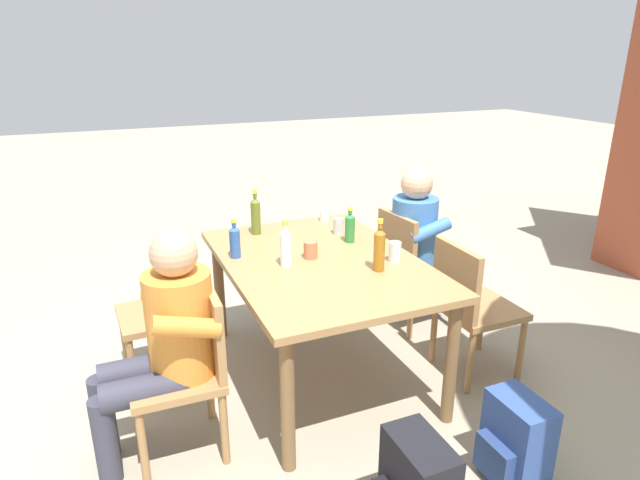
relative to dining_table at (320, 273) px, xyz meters
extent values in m
plane|color=gray|center=(0.00, 0.00, -0.69)|extent=(24.00, 24.00, 0.00)
cube|color=#A37547|center=(0.00, 0.00, 0.07)|extent=(1.56, 1.09, 0.04)
cylinder|color=brown|center=(-0.70, -0.46, -0.32)|extent=(0.07, 0.07, 0.74)
cylinder|color=brown|center=(0.70, -0.46, -0.32)|extent=(0.07, 0.07, 0.74)
cylinder|color=brown|center=(-0.70, 0.46, -0.32)|extent=(0.07, 0.07, 0.74)
cylinder|color=brown|center=(0.70, 0.46, -0.32)|extent=(0.07, 0.07, 0.74)
cube|color=#A37547|center=(0.35, -0.92, -0.26)|extent=(0.45, 0.45, 0.04)
cube|color=#A37547|center=(0.36, -0.72, -0.03)|extent=(0.42, 0.05, 0.42)
cylinder|color=#A37547|center=(0.16, -1.11, -0.48)|extent=(0.04, 0.04, 0.41)
cylinder|color=#A37547|center=(0.54, -1.12, -0.48)|extent=(0.04, 0.04, 0.41)
cylinder|color=#A37547|center=(0.17, -0.73, -0.48)|extent=(0.04, 0.04, 0.41)
cylinder|color=#A37547|center=(0.55, -0.74, -0.48)|extent=(0.04, 0.04, 0.41)
cube|color=#A37547|center=(-0.35, 0.92, -0.26)|extent=(0.48, 0.48, 0.04)
cube|color=#A37547|center=(-0.33, 0.73, -0.03)|extent=(0.42, 0.08, 0.42)
cylinder|color=#A37547|center=(-0.18, 1.13, -0.48)|extent=(0.04, 0.04, 0.41)
cylinder|color=#A37547|center=(-0.56, 1.10, -0.48)|extent=(0.04, 0.04, 0.41)
cylinder|color=#A37547|center=(-0.15, 0.75, -0.48)|extent=(0.04, 0.04, 0.41)
cylinder|color=#A37547|center=(-0.52, 0.72, -0.48)|extent=(0.04, 0.04, 0.41)
cube|color=#A37547|center=(-0.35, -0.92, -0.26)|extent=(0.46, 0.46, 0.04)
cube|color=#A37547|center=(-0.36, -0.72, -0.03)|extent=(0.42, 0.06, 0.42)
cylinder|color=#A37547|center=(-0.53, -1.12, -0.48)|extent=(0.04, 0.04, 0.41)
cylinder|color=#A37547|center=(-0.15, -1.11, -0.48)|extent=(0.04, 0.04, 0.41)
cylinder|color=#A37547|center=(-0.55, -0.74, -0.48)|extent=(0.04, 0.04, 0.41)
cylinder|color=#A37547|center=(-0.17, -0.73, -0.48)|extent=(0.04, 0.04, 0.41)
cube|color=#A37547|center=(0.35, 0.92, -0.26)|extent=(0.44, 0.44, 0.04)
cube|color=#A37547|center=(0.35, 0.72, -0.03)|extent=(0.42, 0.04, 0.42)
cylinder|color=#A37547|center=(0.54, 1.11, -0.48)|extent=(0.04, 0.04, 0.41)
cylinder|color=#A37547|center=(0.16, 1.12, -0.48)|extent=(0.04, 0.04, 0.41)
cylinder|color=#A37547|center=(0.54, 0.73, -0.48)|extent=(0.04, 0.04, 0.41)
cylinder|color=#A37547|center=(0.16, 0.74, -0.48)|extent=(0.04, 0.04, 0.41)
cylinder|color=orange|center=(0.35, -0.87, 0.02)|extent=(0.32, 0.32, 0.52)
sphere|color=tan|center=(0.35, -0.87, 0.38)|extent=(0.22, 0.22, 0.22)
cylinder|color=#383847|center=(0.26, -1.07, -0.24)|extent=(0.14, 0.40, 0.14)
cylinder|color=#383847|center=(0.26, -1.27, -0.46)|extent=(0.11, 0.11, 0.45)
cylinder|color=orange|center=(0.16, -0.87, 0.10)|extent=(0.09, 0.31, 0.16)
cylinder|color=#383847|center=(0.44, -1.07, -0.24)|extent=(0.14, 0.40, 0.14)
cylinder|color=#383847|center=(0.44, -1.27, -0.46)|extent=(0.11, 0.11, 0.45)
cylinder|color=orange|center=(0.54, -0.87, 0.10)|extent=(0.09, 0.31, 0.16)
cylinder|color=#3D70B2|center=(-0.35, 0.87, 0.02)|extent=(0.32, 0.32, 0.52)
sphere|color=tan|center=(-0.35, 0.87, 0.38)|extent=(0.22, 0.22, 0.22)
cylinder|color=#383847|center=(-0.26, 1.07, -0.24)|extent=(0.14, 0.40, 0.14)
cylinder|color=#383847|center=(-0.26, 1.27, -0.46)|extent=(0.11, 0.11, 0.45)
cylinder|color=#3D70B2|center=(-0.16, 0.87, 0.10)|extent=(0.09, 0.31, 0.16)
cylinder|color=#383847|center=(-0.44, 1.07, -0.24)|extent=(0.14, 0.40, 0.14)
cylinder|color=#383847|center=(-0.44, 1.27, -0.46)|extent=(0.11, 0.11, 0.45)
cylinder|color=#3D70B2|center=(-0.54, 0.87, 0.10)|extent=(0.09, 0.31, 0.16)
cylinder|color=#996019|center=(0.29, 0.24, 0.20)|extent=(0.06, 0.06, 0.22)
cone|color=#996019|center=(0.29, 0.24, 0.32)|extent=(0.06, 0.06, 0.03)
cylinder|color=#996019|center=(0.29, 0.24, 0.35)|extent=(0.03, 0.03, 0.03)
cylinder|color=yellow|center=(0.29, 0.24, 0.38)|extent=(0.03, 0.03, 0.02)
cylinder|color=white|center=(0.02, -0.22, 0.19)|extent=(0.06, 0.06, 0.20)
cone|color=white|center=(0.02, -0.22, 0.30)|extent=(0.06, 0.06, 0.03)
cylinder|color=white|center=(0.02, -0.22, 0.32)|extent=(0.03, 0.03, 0.03)
cylinder|color=yellow|center=(0.02, -0.22, 0.35)|extent=(0.03, 0.03, 0.02)
cylinder|color=#566623|center=(-0.59, -0.21, 0.20)|extent=(0.06, 0.06, 0.22)
cone|color=#566623|center=(-0.59, -0.21, 0.32)|extent=(0.06, 0.06, 0.03)
cylinder|color=#566623|center=(-0.59, -0.21, 0.35)|extent=(0.03, 0.03, 0.03)
cylinder|color=yellow|center=(-0.59, -0.21, 0.38)|extent=(0.03, 0.03, 0.02)
cylinder|color=#287A38|center=(-0.20, 0.29, 0.17)|extent=(0.06, 0.06, 0.16)
cone|color=#287A38|center=(-0.20, 0.29, 0.26)|extent=(0.06, 0.06, 0.02)
cylinder|color=#287A38|center=(-0.20, 0.29, 0.29)|extent=(0.03, 0.03, 0.02)
cylinder|color=yellow|center=(-0.20, 0.29, 0.31)|extent=(0.03, 0.03, 0.02)
cylinder|color=#2D56A3|center=(-0.23, -0.45, 0.17)|extent=(0.06, 0.06, 0.17)
cone|color=#2D56A3|center=(-0.23, -0.45, 0.27)|extent=(0.06, 0.06, 0.02)
cylinder|color=#2D56A3|center=(-0.23, -0.45, 0.29)|extent=(0.03, 0.03, 0.02)
cylinder|color=yellow|center=(-0.23, -0.45, 0.31)|extent=(0.03, 0.03, 0.02)
cylinder|color=white|center=(-0.68, 0.32, 0.13)|extent=(0.06, 0.06, 0.08)
cylinder|color=#BC6B47|center=(-0.04, -0.04, 0.14)|extent=(0.08, 0.08, 0.10)
cylinder|color=#B2B7BC|center=(-0.38, 0.29, 0.14)|extent=(0.07, 0.07, 0.11)
cylinder|color=silver|center=(0.20, 0.39, 0.15)|extent=(0.07, 0.07, 0.12)
cube|color=#2D4784|center=(1.18, 0.51, -0.47)|extent=(0.30, 0.19, 0.43)
cube|color=navy|center=(1.18, 0.38, -0.55)|extent=(0.21, 0.06, 0.19)
camera|label=1|loc=(2.72, -1.16, 1.26)|focal=30.23mm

